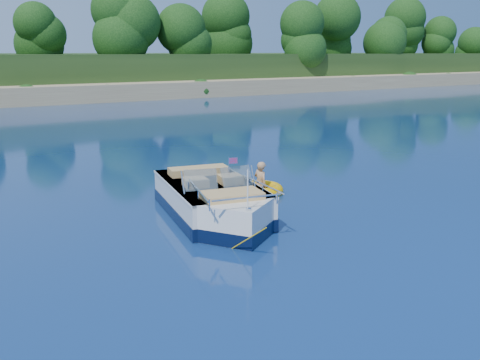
# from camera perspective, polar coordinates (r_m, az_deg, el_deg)

# --- Properties ---
(ground) EXTENTS (160.00, 160.00, 0.00)m
(ground) POSITION_cam_1_polar(r_m,az_deg,el_deg) (13.89, 3.85, -4.22)
(ground) COLOR #092043
(ground) RESTS_ON ground
(treeline) EXTENTS (150.00, 7.12, 8.19)m
(treeline) POSITION_cam_1_polar(r_m,az_deg,el_deg) (52.36, -23.85, 13.85)
(treeline) COLOR black
(treeline) RESTS_ON ground
(motorboat) EXTENTS (2.85, 5.97, 2.00)m
(motorboat) POSITION_cam_1_polar(r_m,az_deg,el_deg) (13.84, -2.69, -2.59)
(motorboat) COLOR white
(motorboat) RESTS_ON ground
(tow_tube) EXTENTS (1.53, 1.53, 0.38)m
(tow_tube) POSITION_cam_1_polar(r_m,az_deg,el_deg) (16.38, 2.15, -1.08)
(tow_tube) COLOR #F7AB00
(tow_tube) RESTS_ON ground
(boy) EXTENTS (0.44, 0.81, 1.53)m
(boy) POSITION_cam_1_polar(r_m,az_deg,el_deg) (16.37, 2.08, -1.45)
(boy) COLOR tan
(boy) RESTS_ON ground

